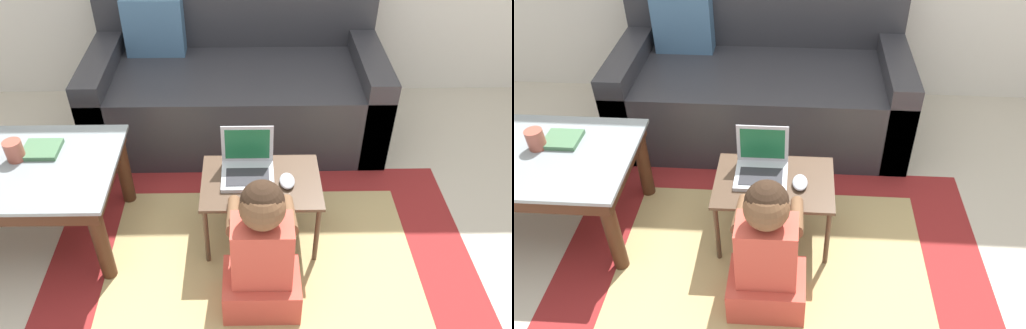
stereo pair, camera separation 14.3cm
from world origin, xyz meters
The scene contains 10 objects.
ground_plane centered at (0.00, 0.00, 0.00)m, with size 16.00×16.00×0.00m, color beige.
area_rug centered at (0.05, -0.05, 0.00)m, with size 2.07×1.45×0.01m.
couch centered at (-0.09, 1.16, 0.31)m, with size 1.76×0.90×0.88m.
coffee_table centered at (-1.14, 0.17, 0.40)m, with size 1.03×0.63×0.47m.
laptop_desk centered at (0.05, 0.16, 0.32)m, with size 0.56×0.40×0.37m.
laptop centered at (-0.02, 0.21, 0.40)m, with size 0.25×0.22×0.22m.
computer_mouse centered at (0.17, 0.14, 0.38)m, with size 0.07×0.11×0.03m.
person_seated centered at (0.04, -0.25, 0.33)m, with size 0.33×0.40×0.70m.
cup_on_table centered at (-1.09, 0.22, 0.52)m, with size 0.08×0.08×0.10m.
book_on_table centered at (-0.99, 0.27, 0.48)m, with size 0.17×0.15×0.02m.
Camera 1 is at (-0.01, -1.61, 1.92)m, focal length 35.00 mm.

